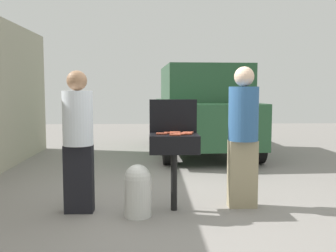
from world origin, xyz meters
name	(u,v)px	position (x,y,z in m)	size (l,w,h in m)	color
ground_plane	(178,206)	(0.00, 0.00, 0.00)	(24.00, 24.00, 0.00)	gray
bbq_grill	(174,146)	(-0.05, -0.16, 0.80)	(0.60, 0.44, 0.94)	black
grill_lid_open	(173,116)	(-0.05, 0.06, 1.15)	(0.60, 0.05, 0.42)	black
hot_dog_0	(179,134)	(0.00, -0.26, 0.96)	(0.03, 0.03, 0.13)	#B74C33
hot_dog_1	(175,132)	(-0.04, -0.06, 0.96)	(0.03, 0.03, 0.13)	#B74C33
hot_dog_2	(188,133)	(0.12, -0.09, 0.96)	(0.03, 0.03, 0.13)	#B74C33
hot_dog_3	(161,134)	(-0.21, -0.19, 0.96)	(0.03, 0.03, 0.13)	#B74C33
hot_dog_4	(175,133)	(-0.04, -0.16, 0.96)	(0.03, 0.03, 0.13)	#B74C33
hot_dog_5	(175,135)	(-0.05, -0.32, 0.96)	(0.03, 0.03, 0.13)	#B74C33
hot_dog_6	(187,133)	(0.10, -0.16, 0.96)	(0.03, 0.03, 0.13)	#C6593D
hot_dog_7	(169,133)	(-0.11, -0.11, 0.96)	(0.03, 0.03, 0.13)	#AD4228
hot_dog_8	(186,134)	(0.09, -0.23, 0.96)	(0.03, 0.03, 0.13)	#AD4228
propane_tank	(138,189)	(-0.49, -0.39, 0.32)	(0.32, 0.32, 0.62)	silver
person_left	(78,136)	(-1.21, -0.20, 0.93)	(0.36, 0.36, 1.71)	black
person_right	(243,132)	(0.82, -0.06, 0.96)	(0.37, 0.37, 1.77)	gray
parked_minivan	(201,109)	(0.84, 4.28, 1.03)	(2.19, 4.48, 2.02)	#234C2D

